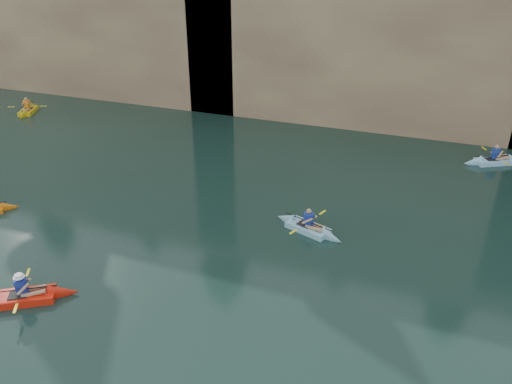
% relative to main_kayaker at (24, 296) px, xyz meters
% --- Properties ---
extents(cliff, '(70.00, 16.00, 12.00)m').
position_rel_main_kayaker_xyz_m(cliff, '(6.00, 27.72, 5.84)').
color(cliff, tan).
rests_on(cliff, ground).
extents(cliff_slab_west, '(26.00, 2.40, 10.56)m').
position_rel_main_kayaker_xyz_m(cliff_slab_west, '(-14.00, 20.32, 5.12)').
color(cliff_slab_west, tan).
rests_on(cliff_slab_west, ground).
extents(cliff_slab_center, '(24.00, 2.40, 11.40)m').
position_rel_main_kayaker_xyz_m(cliff_slab_center, '(8.00, 20.32, 5.54)').
color(cliff_slab_center, tan).
rests_on(cliff_slab_center, ground).
extents(sea_cave_west, '(4.50, 1.00, 4.00)m').
position_rel_main_kayaker_xyz_m(sea_cave_west, '(-12.00, 19.67, 1.84)').
color(sea_cave_west, black).
rests_on(sea_cave_west, ground).
extents(sea_cave_center, '(3.50, 1.00, 3.20)m').
position_rel_main_kayaker_xyz_m(sea_cave_center, '(2.00, 19.67, 1.44)').
color(sea_cave_center, black).
rests_on(sea_cave_center, ground).
extents(main_kayaker, '(3.17, 2.37, 1.21)m').
position_rel_main_kayaker_xyz_m(main_kayaker, '(0.00, 0.00, 0.00)').
color(main_kayaker, red).
rests_on(main_kayaker, ground).
extents(kayaker_ltblue_near, '(3.07, 2.23, 1.19)m').
position_rel_main_kayaker_xyz_m(kayaker_ltblue_near, '(7.16, 7.14, -0.01)').
color(kayaker_ltblue_near, '#81BED9').
rests_on(kayaker_ltblue_near, ground).
extents(kayaker_yellow, '(2.27, 3.08, 1.25)m').
position_rel_main_kayaker_xyz_m(kayaker_yellow, '(-13.79, 15.11, -0.01)').
color(kayaker_yellow, gold).
rests_on(kayaker_yellow, ground).
extents(kayaker_ltblue_mid, '(3.17, 2.21, 1.22)m').
position_rel_main_kayaker_xyz_m(kayaker_ltblue_mid, '(14.19, 16.72, -0.01)').
color(kayaker_ltblue_mid, '#94D0F8').
rests_on(kayaker_ltblue_mid, ground).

